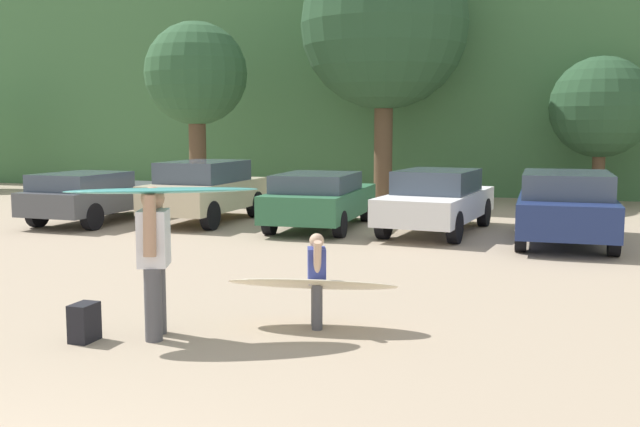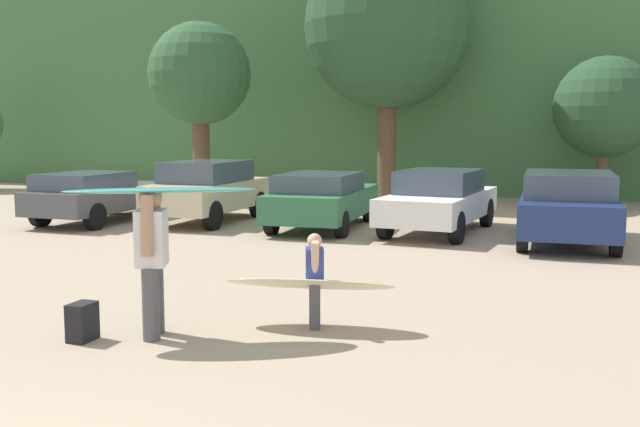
% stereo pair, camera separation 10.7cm
% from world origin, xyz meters
% --- Properties ---
extents(hillside_ridge, '(108.00, 12.00, 8.66)m').
position_xyz_m(hillside_ridge, '(0.00, 29.54, 4.33)').
color(hillside_ridge, '#427042').
rests_on(hillside_ridge, ground_plane).
extents(tree_ridge_back, '(3.44, 3.44, 5.98)m').
position_xyz_m(tree_ridge_back, '(-7.85, 19.56, 4.19)').
color(tree_ridge_back, brown).
rests_on(tree_ridge_back, ground_plane).
extents(tree_far_left, '(5.53, 5.53, 8.57)m').
position_xyz_m(tree_far_left, '(-1.79, 21.22, 5.78)').
color(tree_far_left, brown).
rests_on(tree_far_left, ground_plane).
extents(tree_center_right, '(3.14, 3.14, 4.66)m').
position_xyz_m(tree_center_right, '(5.01, 21.74, 3.07)').
color(tree_center_right, brown).
rests_on(tree_center_right, ground_plane).
extents(parked_car_dark_gray, '(1.95, 4.52, 1.33)m').
position_xyz_m(parked_car_dark_gray, '(-7.61, 13.45, 0.72)').
color(parked_car_dark_gray, '#4C4F54').
rests_on(parked_car_dark_gray, ground_plane).
extents(parked_car_champagne, '(1.84, 4.07, 1.60)m').
position_xyz_m(parked_car_champagne, '(-4.92, 14.35, 0.86)').
color(parked_car_champagne, beige).
rests_on(parked_car_champagne, ground_plane).
extents(parked_car_forest_green, '(2.05, 4.44, 1.37)m').
position_xyz_m(parked_car_forest_green, '(-1.71, 14.18, 0.74)').
color(parked_car_forest_green, '#2D6642').
rests_on(parked_car_forest_green, ground_plane).
extents(parked_car_white, '(2.25, 4.73, 1.48)m').
position_xyz_m(parked_car_white, '(1.12, 14.39, 0.78)').
color(parked_car_white, white).
rests_on(parked_car_white, ground_plane).
extents(parked_car_navy, '(2.03, 4.38, 1.53)m').
position_xyz_m(parked_car_navy, '(3.99, 13.65, 0.82)').
color(parked_car_navy, navy).
rests_on(parked_car_navy, ground_plane).
extents(person_adult, '(0.47, 0.69, 1.80)m').
position_xyz_m(person_adult, '(-0.67, 4.70, 1.02)').
color(person_adult, '#4C4C51').
rests_on(person_adult, ground_plane).
extents(person_child, '(0.31, 0.58, 1.19)m').
position_xyz_m(person_child, '(1.02, 5.70, 0.67)').
color(person_child, '#4C4C51').
rests_on(person_child, ground_plane).
extents(surfboard_teal, '(2.29, 1.62, 0.11)m').
position_xyz_m(surfboard_teal, '(-0.60, 4.79, 1.75)').
color(surfboard_teal, teal).
extents(surfboard_cream, '(2.20, 0.92, 0.29)m').
position_xyz_m(surfboard_cream, '(0.96, 5.66, 0.55)').
color(surfboard_cream, beige).
extents(backpack_dropped, '(0.24, 0.34, 0.45)m').
position_xyz_m(backpack_dropped, '(-1.38, 4.29, 0.22)').
color(backpack_dropped, black).
rests_on(backpack_dropped, ground_plane).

